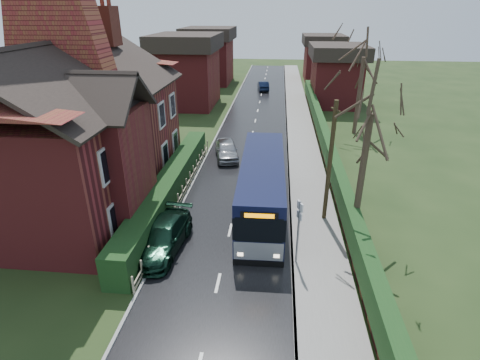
# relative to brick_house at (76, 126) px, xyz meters

# --- Properties ---
(ground) EXTENTS (140.00, 140.00, 0.00)m
(ground) POSITION_rel_brick_house_xyz_m (8.73, -4.78, -4.38)
(ground) COLOR #2E401B
(ground) RESTS_ON ground
(road) EXTENTS (6.00, 100.00, 0.02)m
(road) POSITION_rel_brick_house_xyz_m (8.73, 5.22, -4.37)
(road) COLOR black
(road) RESTS_ON ground
(pavement) EXTENTS (2.50, 100.00, 0.14)m
(pavement) POSITION_rel_brick_house_xyz_m (12.98, 5.22, -4.31)
(pavement) COLOR slate
(pavement) RESTS_ON ground
(kerb_right) EXTENTS (0.12, 100.00, 0.14)m
(kerb_right) POSITION_rel_brick_house_xyz_m (11.78, 5.22, -4.31)
(kerb_right) COLOR gray
(kerb_right) RESTS_ON ground
(kerb_left) EXTENTS (0.12, 100.00, 0.10)m
(kerb_left) POSITION_rel_brick_house_xyz_m (5.68, 5.22, -4.33)
(kerb_left) COLOR gray
(kerb_left) RESTS_ON ground
(front_hedge) EXTENTS (1.20, 16.00, 1.60)m
(front_hedge) POSITION_rel_brick_house_xyz_m (4.83, 0.22, -3.58)
(front_hedge) COLOR #133313
(front_hedge) RESTS_ON ground
(picket_fence) EXTENTS (0.10, 16.00, 0.90)m
(picket_fence) POSITION_rel_brick_house_xyz_m (5.58, 0.22, -3.93)
(picket_fence) COLOR gray
(picket_fence) RESTS_ON ground
(right_wall_hedge) EXTENTS (0.60, 50.00, 1.80)m
(right_wall_hedge) POSITION_rel_brick_house_xyz_m (14.53, 5.22, -3.36)
(right_wall_hedge) COLOR maroon
(right_wall_hedge) RESTS_ON ground
(brick_house) EXTENTS (9.30, 14.60, 10.30)m
(brick_house) POSITION_rel_brick_house_xyz_m (0.00, 0.00, 0.00)
(brick_house) COLOR maroon
(brick_house) RESTS_ON ground
(bus) EXTENTS (2.42, 9.81, 2.97)m
(bus) POSITION_rel_brick_house_xyz_m (10.21, -0.71, -2.90)
(bus) COLOR black
(bus) RESTS_ON ground
(car_silver) EXTENTS (2.37, 4.15, 1.33)m
(car_silver) POSITION_rel_brick_house_xyz_m (7.23, 7.07, -3.71)
(car_silver) COLOR #9FA0A4
(car_silver) RESTS_ON ground
(car_green) EXTENTS (2.26, 4.70, 1.32)m
(car_green) POSITION_rel_brick_house_xyz_m (5.83, -4.67, -3.72)
(car_green) COLOR black
(car_green) RESTS_ON ground
(car_distant) EXTENTS (1.80, 3.86, 1.22)m
(car_distant) POSITION_rel_brick_house_xyz_m (8.83, 32.06, -3.76)
(car_distant) COLOR black
(car_distant) RESTS_ON ground
(bus_stop_sign) EXTENTS (0.23, 0.46, 3.13)m
(bus_stop_sign) POSITION_rel_brick_house_xyz_m (11.93, -5.20, -2.31)
(bus_stop_sign) COLOR slate
(bus_stop_sign) RESTS_ON ground
(telegraph_pole) EXTENTS (0.36, 0.79, 6.37)m
(telegraph_pole) POSITION_rel_brick_house_xyz_m (13.53, -1.26, -1.15)
(telegraph_pole) COLOR black
(telegraph_pole) RESTS_ON ground
(tree_right_near) EXTENTS (4.11, 4.11, 8.87)m
(tree_right_near) POSITION_rel_brick_house_xyz_m (14.73, -2.94, 2.25)
(tree_right_near) COLOR #33291E
(tree_right_near) RESTS_ON ground
(tree_right_far) EXTENTS (4.81, 4.81, 9.29)m
(tree_right_far) POSITION_rel_brick_house_xyz_m (17.73, 14.17, 2.56)
(tree_right_far) COLOR #3C2C23
(tree_right_far) RESTS_ON ground
(tree_house_side) EXTENTS (4.28, 4.28, 9.73)m
(tree_house_side) POSITION_rel_brick_house_xyz_m (-1.07, 7.05, 2.90)
(tree_house_side) COLOR #372B20
(tree_house_side) RESTS_ON ground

